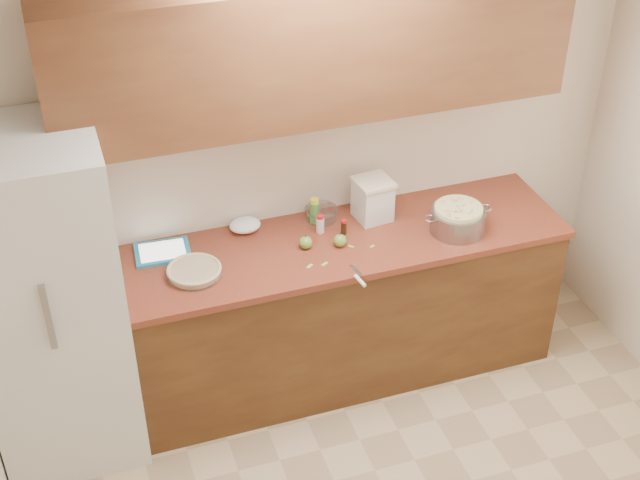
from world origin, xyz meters
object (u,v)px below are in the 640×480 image
object	(u,v)px
flour_canister	(373,199)
colander	(458,219)
tablet	(163,252)
pie	(194,271)

from	to	relation	value
flour_canister	colander	bearing A→B (deg)	-34.35
colander	tablet	world-z (taller)	colander
pie	flour_canister	world-z (taller)	flour_canister
pie	colander	xyz separation A→B (m)	(1.43, -0.06, 0.05)
flour_canister	tablet	xyz separation A→B (m)	(-1.16, 0.03, -0.11)
pie	colander	size ratio (longest dim) A/B	0.72
pie	tablet	xyz separation A→B (m)	(-0.12, 0.24, -0.01)
pie	tablet	size ratio (longest dim) A/B	0.96
pie	tablet	bearing A→B (deg)	116.68
colander	flour_canister	distance (m)	0.47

